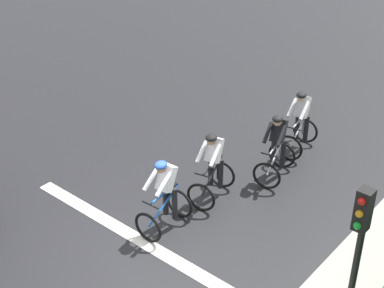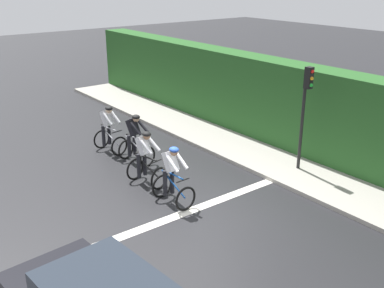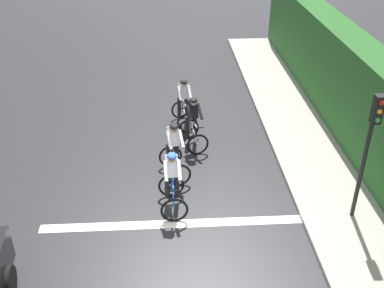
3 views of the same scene
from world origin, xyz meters
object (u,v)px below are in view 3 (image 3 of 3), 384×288
cyclist_second (193,123)px  cyclist_fourth (172,182)px  cyclist_mid (174,151)px  traffic_light_near_crossing (369,141)px  cyclist_lead (184,103)px

cyclist_second → cyclist_fourth: size_ratio=1.00×
cyclist_mid → traffic_light_near_crossing: 5.03m
cyclist_mid → cyclist_second: bearing=69.1°
cyclist_second → cyclist_fourth: same height
cyclist_lead → cyclist_second: size_ratio=1.00×
cyclist_lead → cyclist_second: 1.42m
cyclist_second → cyclist_mid: (-0.61, -1.60, 0.00)m
cyclist_second → cyclist_fourth: bearing=-102.6°
cyclist_fourth → traffic_light_near_crossing: (4.36, -0.75, 1.43)m
cyclist_second → cyclist_mid: 1.71m
cyclist_lead → traffic_light_near_crossing: 6.66m
cyclist_mid → traffic_light_near_crossing: (4.28, -2.22, 1.43)m
cyclist_mid → cyclist_fourth: 1.47m
cyclist_lead → cyclist_second: same height
cyclist_lead → cyclist_mid: 3.03m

